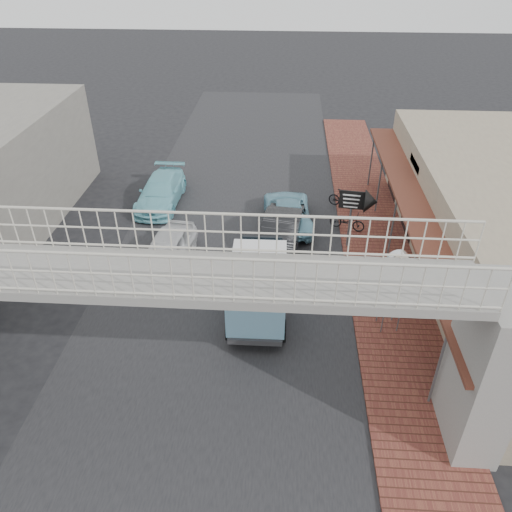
# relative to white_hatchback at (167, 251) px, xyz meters

# --- Properties ---
(ground) EXTENTS (120.00, 120.00, 0.00)m
(ground) POSITION_rel_white_hatchback_xyz_m (2.49, -3.77, -0.71)
(ground) COLOR black
(ground) RESTS_ON ground
(road_strip) EXTENTS (10.00, 60.00, 0.01)m
(road_strip) POSITION_rel_white_hatchback_xyz_m (2.49, -3.77, -0.71)
(road_strip) COLOR black
(road_strip) RESTS_ON ground
(sidewalk) EXTENTS (3.00, 40.00, 0.10)m
(sidewalk) POSITION_rel_white_hatchback_xyz_m (8.99, -0.77, -0.66)
(sidewalk) COLOR brown
(sidewalk) RESTS_ON ground
(shophouse_row) EXTENTS (7.20, 18.00, 4.00)m
(shophouse_row) POSITION_rel_white_hatchback_xyz_m (13.46, 0.23, 1.29)
(shophouse_row) COLOR gray
(shophouse_row) RESTS_ON ground
(footbridge) EXTENTS (16.40, 2.40, 6.34)m
(footbridge) POSITION_rel_white_hatchback_xyz_m (2.49, -7.77, 2.46)
(footbridge) COLOR gray
(footbridge) RESTS_ON ground
(white_hatchback) EXTENTS (2.21, 4.37, 1.43)m
(white_hatchback) POSITION_rel_white_hatchback_xyz_m (0.00, 0.00, 0.00)
(white_hatchback) COLOR silver
(white_hatchback) RESTS_ON ground
(dark_sedan) EXTENTS (2.16, 4.77, 1.52)m
(dark_sedan) POSITION_rel_white_hatchback_xyz_m (4.71, 1.56, 0.04)
(dark_sedan) COLOR black
(dark_sedan) RESTS_ON ground
(angkot_curb) EXTENTS (2.52, 4.82, 1.29)m
(angkot_curb) POSITION_rel_white_hatchback_xyz_m (4.99, 3.87, -0.07)
(angkot_curb) COLOR #69A2B7
(angkot_curb) RESTS_ON ground
(angkot_far) EXTENTS (2.04, 4.80, 1.38)m
(angkot_far) POSITION_rel_white_hatchback_xyz_m (-1.51, 5.52, -0.02)
(angkot_far) COLOR #7FCFDC
(angkot_far) RESTS_ON ground
(angkot_van) EXTENTS (2.10, 4.50, 2.19)m
(angkot_van) POSITION_rel_white_hatchback_xyz_m (3.99, -2.84, 0.68)
(angkot_van) COLOR black
(angkot_van) RESTS_ON ground
(motorcycle_near) EXTENTS (1.76, 1.10, 0.87)m
(motorcycle_near) POSITION_rel_white_hatchback_xyz_m (7.79, 3.34, -0.18)
(motorcycle_near) COLOR black
(motorcycle_near) RESTS_ON sidewalk
(motorcycle_far) EXTENTS (1.62, 1.08, 0.95)m
(motorcycle_far) POSITION_rel_white_hatchback_xyz_m (7.79, 5.52, -0.14)
(motorcycle_far) COLOR black
(motorcycle_far) RESTS_ON sidewalk
(street_clock) EXTENTS (0.81, 0.69, 3.17)m
(street_clock) POSITION_rel_white_hatchback_xyz_m (8.63, -3.44, 2.02)
(street_clock) COLOR #59595B
(street_clock) RESTS_ON sidewalk
(arrow_sign) EXTENTS (1.66, 1.07, 2.79)m
(arrow_sign) POSITION_rel_white_hatchback_xyz_m (8.36, 1.76, 1.64)
(arrow_sign) COLOR #59595B
(arrow_sign) RESTS_ON sidewalk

